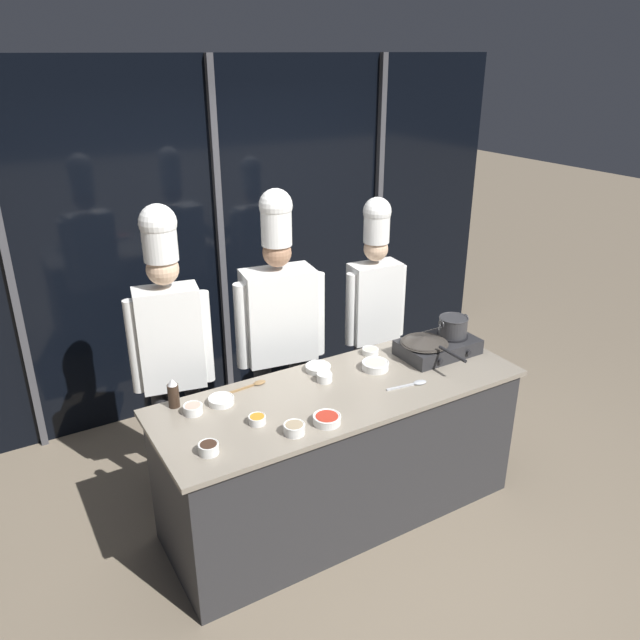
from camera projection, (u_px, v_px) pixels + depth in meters
name	position (u px, v px, depth m)	size (l,w,h in m)	color
ground_plane	(340.00, 511.00, 4.00)	(24.00, 24.00, 0.00)	#7F705B
window_wall_back	(219.00, 240.00, 4.89)	(5.31, 0.09, 2.70)	black
demo_counter	(341.00, 453.00, 3.82)	(2.22, 0.79, 0.89)	#2D2D30
portable_stove	(438.00, 347.00, 4.05)	(0.51, 0.32, 0.11)	#28282B
frying_pan	(425.00, 340.00, 3.96)	(0.31, 0.53, 0.04)	#38332D
stock_pot	(453.00, 326.00, 4.06)	(0.22, 0.19, 0.13)	#333335
squeeze_bottle_soy	(173.00, 393.00, 3.44)	(0.06, 0.06, 0.17)	#332319
prep_bowl_mushrooms	(294.00, 428.00, 3.21)	(0.11, 0.11, 0.06)	white
prep_bowl_onion	(324.00, 377.00, 3.72)	(0.09, 0.09, 0.05)	white
prep_bowl_noodles	(375.00, 365.00, 3.86)	(0.17, 0.17, 0.05)	white
prep_bowl_chicken	(370.00, 351.00, 4.06)	(0.11, 0.11, 0.04)	white
prep_bowl_shrimp	(193.00, 409.00, 3.39)	(0.11, 0.11, 0.05)	white
prep_bowl_garlic	(318.00, 368.00, 3.85)	(0.16, 0.16, 0.04)	white
prep_bowl_chili_flakes	(327.00, 419.00, 3.30)	(0.15, 0.15, 0.05)	white
prep_bowl_soy_glaze	(209.00, 448.00, 3.05)	(0.10, 0.10, 0.05)	white
prep_bowl_rice	(221.00, 400.00, 3.49)	(0.15, 0.15, 0.04)	white
prep_bowl_carrots	(257.00, 419.00, 3.30)	(0.10, 0.10, 0.04)	white
serving_spoon_slotted	(415.00, 384.00, 3.69)	(0.27, 0.07, 0.02)	#B2B5BA
serving_spoon_solid	(255.00, 384.00, 3.68)	(0.25, 0.06, 0.02)	olive
chef_head	(169.00, 332.00, 3.75)	(0.49, 0.27, 1.94)	#232326
chef_sous	(279.00, 316.00, 4.15)	(0.62, 0.31, 1.94)	#4C4C51
chef_line	(374.00, 298.00, 4.53)	(0.48, 0.22, 1.80)	#4C4C51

